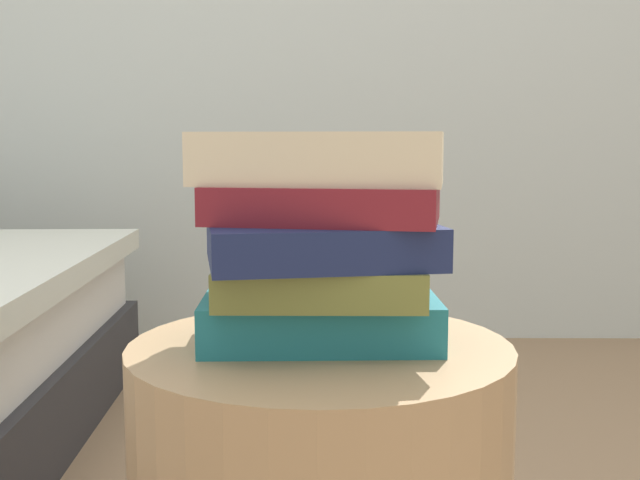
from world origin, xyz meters
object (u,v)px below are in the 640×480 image
at_px(book_olive, 318,280).
at_px(book_cream, 320,159).
at_px(book_maroon, 325,203).
at_px(book_teal, 321,319).
at_px(book_navy, 320,243).

xyz_separation_m(book_olive, book_cream, (0.00, -0.00, 0.15)).
xyz_separation_m(book_olive, book_maroon, (0.01, -0.00, 0.09)).
xyz_separation_m(book_teal, book_cream, (-0.00, -0.01, 0.20)).
xyz_separation_m(book_olive, book_navy, (0.00, -0.01, 0.05)).
relative_size(book_navy, book_cream, 0.91).
bearing_deg(book_navy, book_teal, 77.37).
relative_size(book_teal, book_navy, 1.09).
distance_m(book_olive, book_maroon, 0.09).
xyz_separation_m(book_navy, book_cream, (-0.00, 0.01, 0.10)).
bearing_deg(book_maroon, book_cream, 174.95).
height_order(book_maroon, book_cream, book_cream).
distance_m(book_navy, book_maroon, 0.05).
bearing_deg(book_olive, book_cream, -29.51).
bearing_deg(book_teal, book_maroon, -72.68).
height_order(book_teal, book_olive, book_olive).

